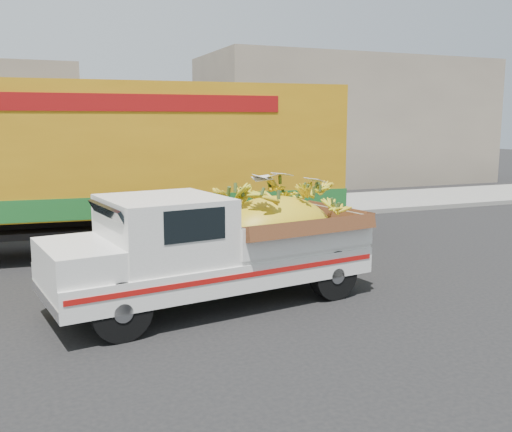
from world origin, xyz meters
name	(u,v)px	position (x,y,z in m)	size (l,w,h in m)	color
ground	(110,331)	(0.00, 0.00, 0.00)	(100.00, 100.00, 0.00)	black
curb	(67,232)	(0.00, 7.66, 0.07)	(60.00, 0.25, 0.15)	gray
sidewalk	(62,220)	(0.00, 9.76, 0.07)	(60.00, 4.00, 0.14)	gray
building_right	(347,122)	(14.00, 16.66, 3.00)	(14.00, 6.00, 6.00)	gray
pickup_truck	(234,243)	(2.15, 0.70, 0.98)	(5.44, 2.65, 1.83)	black
semi_trailer	(82,160)	(0.22, 5.21, 2.12)	(12.04, 3.60, 3.80)	black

